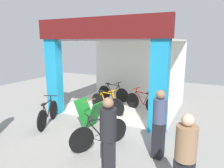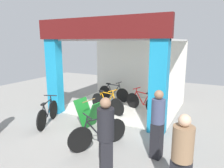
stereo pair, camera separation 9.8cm
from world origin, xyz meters
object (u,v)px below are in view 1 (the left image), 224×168
Objects in this scene: bicycle_parked_1 at (100,133)px; sandwich_board_sign at (90,114)px; bicycle_inside_0 at (107,103)px; pedestrian_3 at (185,158)px; pedestrian_0 at (108,137)px; bicycle_inside_2 at (142,102)px; pedestrian_2 at (159,124)px; bicycle_inside_1 at (113,93)px; bicycle_parked_0 at (48,114)px.

sandwich_board_sign is (-0.95, 0.99, 0.08)m from bicycle_parked_1.
pedestrian_3 is at bearing -46.12° from bicycle_inside_0.
bicycle_inside_2 is at bearing 99.18° from pedestrian_0.
sandwich_board_sign is at bearing -114.53° from bicycle_inside_2.
pedestrian_2 is at bearing 121.26° from pedestrian_3.
bicycle_inside_0 reaches higher than sandwich_board_sign.
pedestrian_0 is (0.77, -0.99, 0.50)m from bicycle_parked_1.
bicycle_inside_2 is 4.78m from pedestrian_3.
bicycle_inside_0 reaches higher than bicycle_inside_1.
bicycle_parked_0 is at bearing 153.64° from pedestrian_0.
pedestrian_2 is (0.72, 1.19, -0.02)m from pedestrian_0.
sandwich_board_sign is at bearing -84.51° from bicycle_inside_0.
bicycle_parked_1 is 2.48m from pedestrian_3.
pedestrian_0 is at bearing -26.36° from bicycle_parked_0.
pedestrian_2 is at bearing -17.89° from sandwich_board_sign.
bicycle_parked_1 is at bearing 127.71° from pedestrian_0.
bicycle_parked_1 is 1.37m from sandwich_board_sign.
bicycle_inside_1 is 1.03× the size of pedestrian_3.
pedestrian_3 is at bearing -24.37° from bicycle_parked_1.
sandwich_board_sign is (1.34, 0.46, 0.08)m from bicycle_parked_0.
sandwich_board_sign is 0.56× the size of pedestrian_3.
pedestrian_0 is at bearing 179.45° from pedestrian_3.
bicycle_parked_0 is (-0.67, -3.51, 0.01)m from bicycle_inside_1.
sandwich_board_sign is at bearing 162.11° from pedestrian_2.
bicycle_parked_0 is (-2.37, -2.72, 0.01)m from bicycle_inside_2.
bicycle_inside_2 is at bearing 65.47° from sandwich_board_sign.
bicycle_parked_0 reaches higher than bicycle_inside_1.
bicycle_inside_0 is at bearing -145.15° from bicycle_inside_2.
bicycle_inside_1 is at bearing 127.28° from pedestrian_3.
bicycle_parked_1 is (2.29, -0.52, 0.00)m from bicycle_parked_0.
bicycle_inside_0 is at bearing 57.71° from bicycle_parked_0.
pedestrian_2 is at bearing -40.91° from bicycle_inside_0.
pedestrian_0 reaches higher than pedestrian_2.
pedestrian_3 reaches higher than sandwich_board_sign.
pedestrian_3 is (2.22, -1.00, 0.45)m from bicycle_parked_1.
pedestrian_0 is at bearing -61.57° from bicycle_inside_0.
bicycle_inside_2 is 2.48m from sandwich_board_sign.
bicycle_inside_1 is 4.35m from bicycle_parked_1.
bicycle_inside_0 is at bearing 114.09° from bicycle_parked_1.
bicycle_inside_1 is at bearing 108.42° from bicycle_inside_0.
bicycle_parked_0 reaches higher than bicycle_inside_2.
bicycle_inside_0 is 1.45m from sandwich_board_sign.
bicycle_inside_0 is at bearing 139.09° from pedestrian_2.
bicycle_inside_2 is (1.17, 0.81, -0.02)m from bicycle_inside_0.
pedestrian_2 reaches higher than bicycle_inside_2.
pedestrian_2 is at bearing -65.24° from bicycle_inside_2.
pedestrian_0 is at bearing -121.05° from pedestrian_2.
bicycle_parked_1 is 1.35m from pedestrian_0.
bicycle_inside_0 is 1.69m from bicycle_inside_1.
bicycle_inside_2 is 1.73× the size of sandwich_board_sign.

